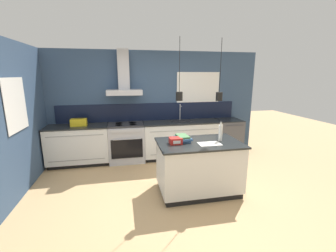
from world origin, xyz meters
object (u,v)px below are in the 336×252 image
(oven_range, at_px, (127,142))
(red_supply_box, at_px, (176,141))
(yellow_toolbox, at_px, (79,122))
(book_stack, at_px, (183,138))
(bottle_on_island, at_px, (220,133))
(dishwasher, at_px, (228,137))

(oven_range, distance_m, red_supply_box, 1.98)
(yellow_toolbox, bearing_deg, red_supply_box, -43.96)
(oven_range, xyz_separation_m, yellow_toolbox, (-1.04, 0.00, 0.54))
(oven_range, xyz_separation_m, book_stack, (0.94, -1.63, 0.51))
(bottle_on_island, bearing_deg, oven_range, 132.40)
(dishwasher, xyz_separation_m, yellow_toolbox, (-3.64, 0.00, 0.54))
(bottle_on_island, xyz_separation_m, book_stack, (-0.64, 0.10, -0.09))
(dishwasher, relative_size, book_stack, 2.56)
(oven_range, distance_m, dishwasher, 2.61)
(oven_range, xyz_separation_m, red_supply_box, (0.78, -1.75, 0.51))
(oven_range, relative_size, bottle_on_island, 2.65)
(oven_range, bearing_deg, yellow_toolbox, 179.76)
(book_stack, relative_size, red_supply_box, 1.75)
(book_stack, bearing_deg, oven_range, 119.85)
(yellow_toolbox, bearing_deg, dishwasher, -0.00)
(oven_range, relative_size, book_stack, 2.56)
(bottle_on_island, height_order, book_stack, bottle_on_island)
(oven_range, xyz_separation_m, bottle_on_island, (1.58, -1.73, 0.60))
(dishwasher, distance_m, yellow_toolbox, 3.68)
(dishwasher, xyz_separation_m, book_stack, (-1.67, -1.64, 0.51))
(dishwasher, relative_size, bottle_on_island, 2.65)
(book_stack, distance_m, yellow_toolbox, 2.56)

